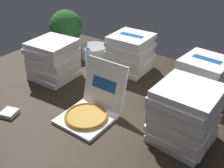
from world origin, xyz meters
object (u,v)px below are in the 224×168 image
Objects in this scene: water_bottle_0 at (88,58)px; water_bottle_1 at (116,47)px; pizza_stack_center_near at (53,60)px; ice_bucket at (94,51)px; potted_plant at (66,28)px; water_bottle_2 at (113,51)px; open_pizza_box at (92,107)px; napkin_pile at (9,113)px; pizza_stack_right_far at (204,76)px; pizza_stack_left_mid at (184,115)px; pizza_stack_left_far at (131,53)px.

water_bottle_0 is 1.00× the size of water_bottle_1.
pizza_stack_center_near is 0.41m from water_bottle_0.
water_bottle_0 is at bearing -64.04° from ice_bucket.
ice_bucket is 0.46m from potted_plant.
water_bottle_2 is at bearing 70.88° from water_bottle_0.
open_pizza_box reaches higher than napkin_pile.
pizza_stack_center_near is 3.79× the size of napkin_pile.
pizza_stack_center_near is 1.46m from pizza_stack_right_far.
pizza_stack_right_far reaches higher than ice_bucket.
pizza_stack_right_far is 1.73m from napkin_pile.
open_pizza_box is 1.22m from water_bottle_1.
potted_plant is 1.43m from napkin_pile.
pizza_stack_left_mid is 1.45m from water_bottle_2.
open_pizza_box is 1.13× the size of pizza_stack_right_far.
pizza_stack_right_far is at bearing 24.10° from pizza_stack_center_near.
pizza_stack_center_near reaches higher than water_bottle_1.
ice_bucket is (-0.53, 0.03, -0.13)m from pizza_stack_left_far.
pizza_stack_left_mid is 1.88× the size of water_bottle_0.
open_pizza_box is 0.80m from pizza_stack_center_near.
potted_plant reaches higher than water_bottle_1.
pizza_stack_left_far reaches higher than napkin_pile.
potted_plant is (-0.93, 0.00, 0.09)m from pizza_stack_left_far.
pizza_stack_right_far reaches higher than napkin_pile.
water_bottle_0 is (0.12, -0.26, 0.04)m from ice_bucket.
pizza_stack_left_mid reaches higher than pizza_stack_left_far.
water_bottle_0 is at bearing 158.94° from pizza_stack_left_mid.
napkin_pile is (0.17, -0.68, -0.18)m from pizza_stack_center_near.
ice_bucket is 1.32m from napkin_pile.
pizza_stack_right_far reaches higher than water_bottle_0.
water_bottle_2 is 0.67m from potted_plant.
open_pizza_box reaches higher than pizza_stack_center_near.
pizza_stack_center_near is 0.92× the size of potted_plant.
open_pizza_box reaches higher than pizza_stack_right_far.
open_pizza_box is at bearing -77.57° from pizza_stack_left_far.
ice_bucket is at bearing 176.73° from pizza_stack_left_far.
pizza_stack_right_far is at bearing -1.43° from ice_bucket.
napkin_pile is (0.16, -1.31, -0.05)m from ice_bucket.
pizza_stack_left_far is 0.94m from potted_plant.
pizza_stack_right_far is 1.03× the size of pizza_stack_left_mid.
water_bottle_1 reaches higher than napkin_pile.
ice_bucket is at bearing 128.24° from open_pizza_box.
pizza_stack_left_mid is 1.40m from water_bottle_0.
water_bottle_2 is at bearing 70.23° from pizza_stack_center_near.
pizza_stack_left_far is at bearing 141.09° from pizza_stack_left_mid.
pizza_stack_left_far is 1.34m from napkin_pile.
water_bottle_1 is (-1.24, 0.94, -0.11)m from pizza_stack_left_mid.
pizza_stack_left_far is 1.16m from pizza_stack_left_mid.
pizza_stack_left_far reaches higher than water_bottle_2.
open_pizza_box is 0.89m from water_bottle_0.
water_bottle_1 is at bearing 19.57° from potted_plant.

